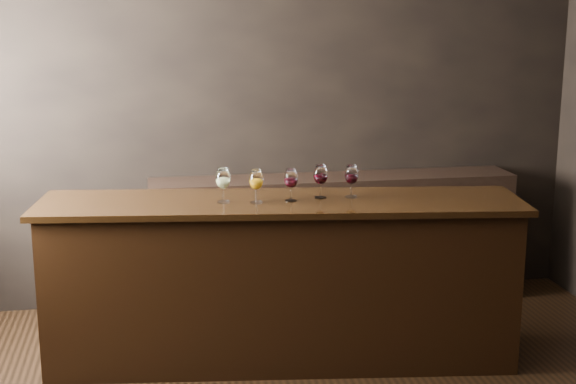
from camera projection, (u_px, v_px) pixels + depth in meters
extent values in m
cube|color=black|center=(252.00, 120.00, 6.02)|extent=(5.00, 0.02, 2.80)
cube|color=black|center=(281.00, 284.00, 5.08)|extent=(2.96, 0.99, 1.02)
cube|color=black|center=(281.00, 203.00, 4.97)|extent=(3.07, 1.07, 0.04)
cube|color=black|center=(333.00, 240.00, 6.10)|extent=(2.75, 0.40, 0.99)
cylinder|color=white|center=(223.00, 202.00, 4.91)|extent=(0.08, 0.08, 0.00)
cylinder|color=white|center=(223.00, 195.00, 4.90)|extent=(0.01, 0.01, 0.08)
ellipsoid|color=white|center=(223.00, 178.00, 4.88)|extent=(0.09, 0.09, 0.13)
cylinder|color=white|center=(223.00, 169.00, 4.87)|extent=(0.07, 0.07, 0.01)
ellipsoid|color=tan|center=(223.00, 182.00, 4.88)|extent=(0.07, 0.07, 0.06)
cylinder|color=white|center=(256.00, 202.00, 4.90)|extent=(0.07, 0.07, 0.00)
cylinder|color=white|center=(256.00, 196.00, 4.89)|extent=(0.01, 0.01, 0.08)
ellipsoid|color=white|center=(256.00, 179.00, 4.87)|extent=(0.09, 0.09, 0.12)
cylinder|color=white|center=(256.00, 171.00, 4.86)|extent=(0.07, 0.07, 0.01)
ellipsoid|color=#CA8009|center=(256.00, 183.00, 4.87)|extent=(0.07, 0.07, 0.06)
cylinder|color=white|center=(291.00, 200.00, 4.95)|extent=(0.07, 0.07, 0.00)
cylinder|color=white|center=(291.00, 194.00, 4.94)|extent=(0.01, 0.01, 0.08)
ellipsoid|color=white|center=(291.00, 178.00, 4.91)|extent=(0.09, 0.09, 0.12)
cylinder|color=white|center=(291.00, 170.00, 4.90)|extent=(0.06, 0.06, 0.01)
ellipsoid|color=black|center=(291.00, 182.00, 4.92)|extent=(0.07, 0.07, 0.06)
cylinder|color=white|center=(320.00, 197.00, 5.03)|extent=(0.08, 0.08, 0.00)
cylinder|color=white|center=(320.00, 191.00, 5.02)|extent=(0.01, 0.01, 0.08)
ellipsoid|color=white|center=(321.00, 175.00, 4.99)|extent=(0.09, 0.09, 0.13)
cylinder|color=white|center=(321.00, 166.00, 4.98)|extent=(0.07, 0.07, 0.01)
ellipsoid|color=black|center=(321.00, 178.00, 5.00)|extent=(0.07, 0.07, 0.06)
cylinder|color=white|center=(351.00, 197.00, 5.05)|extent=(0.07, 0.07, 0.00)
cylinder|color=white|center=(351.00, 190.00, 5.04)|extent=(0.01, 0.01, 0.08)
ellipsoid|color=white|center=(352.00, 175.00, 5.02)|extent=(0.09, 0.09, 0.12)
cylinder|color=white|center=(352.00, 166.00, 5.00)|extent=(0.06, 0.06, 0.01)
ellipsoid|color=black|center=(351.00, 178.00, 5.02)|extent=(0.07, 0.07, 0.06)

